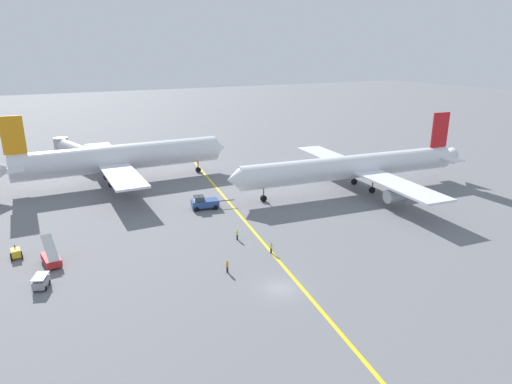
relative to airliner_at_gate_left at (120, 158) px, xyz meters
The scene contains 12 objects.
ground_plane 59.45m from the airliner_at_gate_left, 81.72° to the right, with size 600.00×600.00×0.00m, color slate.
taxiway_stripe 50.51m from the airliner_at_gate_left, 75.33° to the right, with size 0.50×120.00×0.01m, color yellow.
airliner_at_gate_left is the anchor object (origin of this frame).
airliner_being_pushed 52.25m from the airliner_at_gate_left, 34.06° to the right, with size 55.89×48.48×15.68m.
pushback_tug 28.21m from the airliner_at_gate_left, 67.74° to the right, with size 8.46×3.74×2.90m.
gse_stair_truck_yellow 42.01m from the airliner_at_gate_left, 114.21° to the right, with size 2.64×4.84×4.06m.
gse_gpu_cart_small 40.13m from the airliner_at_gate_left, 122.86° to the right, with size 1.76×2.22×1.90m.
gse_baggage_cart_trailing 48.58m from the airliner_at_gate_left, 112.77° to the right, with size 2.41×3.10×1.71m.
ground_crew_wing_walker_right 43.55m from the airliner_at_gate_left, 76.59° to the right, with size 0.36×0.36×1.72m.
ground_crew_marshaller_foreground 51.96m from the airliner_at_gate_left, 85.34° to the right, with size 0.36×0.47×1.72m.
ground_crew_ramp_agent_by_cones 50.72m from the airliner_at_gate_left, 75.65° to the right, with size 0.50×0.36×1.62m.
jet_bridge 24.68m from the airliner_at_gate_left, 108.91° to the left, with size 9.01×21.43×5.93m.
Camera 1 is at (-25.72, -43.74, 29.21)m, focal length 31.30 mm.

